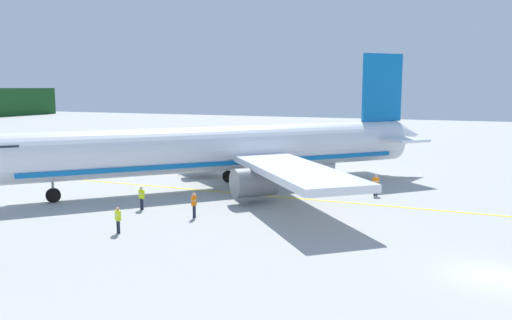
{
  "coord_description": "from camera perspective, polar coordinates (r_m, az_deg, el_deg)",
  "views": [
    {
      "loc": [
        -25.4,
        1.27,
        8.69
      ],
      "look_at": [
        14.3,
        17.79,
        2.63
      ],
      "focal_mm": 36.32,
      "sensor_mm": 36.0,
      "label": 1
    }
  ],
  "objects": [
    {
      "name": "cargo_container_near",
      "position": [
        49.98,
        7.75,
        -1.03
      ],
      "size": [
        2.22,
        2.22,
        1.9
      ],
      "color": "#333338",
      "rests_on": "ground"
    },
    {
      "name": "apron_guide_line",
      "position": [
        41.72,
        1.65,
        -4.0
      ],
      "size": [
        0.3,
        60.0,
        0.01
      ],
      "primitive_type": "cube",
      "color": "yellow",
      "rests_on": "ground"
    },
    {
      "name": "crew_supervisor",
      "position": [
        42.75,
        13.04,
        -2.55
      ],
      "size": [
        0.45,
        0.52,
        1.7
      ],
      "color": "#191E33",
      "rests_on": "ground"
    },
    {
      "name": "airliner_foreground",
      "position": [
        44.6,
        -3.03,
        1.18
      ],
      "size": [
        32.61,
        31.73,
        11.9
      ],
      "color": "silver",
      "rests_on": "ground"
    },
    {
      "name": "crew_loader_left",
      "position": [
        32.17,
        -14.96,
        -6.18
      ],
      "size": [
        0.42,
        0.56,
        1.62
      ],
      "color": "#191E33",
      "rests_on": "ground"
    },
    {
      "name": "crew_loader_right",
      "position": [
        34.98,
        -6.84,
        -4.72
      ],
      "size": [
        0.63,
        0.27,
        1.71
      ],
      "color": "#191E33",
      "rests_on": "ground"
    },
    {
      "name": "crew_marshaller",
      "position": [
        37.87,
        -12.49,
        -3.91
      ],
      "size": [
        0.38,
        0.59,
        1.68
      ],
      "color": "#191E33",
      "rests_on": "ground"
    }
  ]
}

